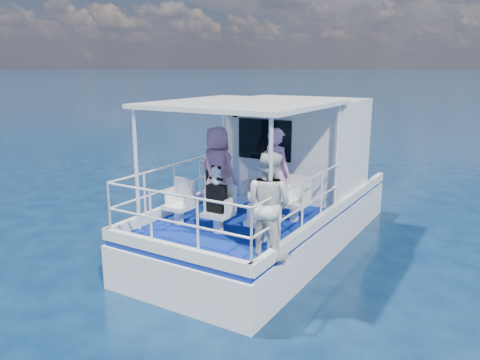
% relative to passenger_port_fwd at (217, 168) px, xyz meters
% --- Properties ---
extents(ground, '(2000.00, 2000.00, 0.00)m').
position_rel_passenger_port_fwd_xyz_m(ground, '(0.81, -0.10, -1.77)').
color(ground, '#081D3D').
rests_on(ground, ground).
extents(hull, '(3.00, 7.00, 1.60)m').
position_rel_passenger_port_fwd_xyz_m(hull, '(0.81, 0.90, -1.77)').
color(hull, white).
rests_on(hull, ground).
extents(deck, '(2.90, 6.90, 0.10)m').
position_rel_passenger_port_fwd_xyz_m(deck, '(0.81, 0.90, -0.92)').
color(deck, navy).
rests_on(deck, hull).
extents(cabin, '(2.85, 2.00, 2.20)m').
position_rel_passenger_port_fwd_xyz_m(cabin, '(0.81, 2.20, 0.23)').
color(cabin, white).
rests_on(cabin, deck).
extents(canopy, '(3.00, 3.20, 0.08)m').
position_rel_passenger_port_fwd_xyz_m(canopy, '(0.81, -0.30, 1.37)').
color(canopy, white).
rests_on(canopy, cabin).
extents(canopy_posts, '(2.77, 2.97, 2.20)m').
position_rel_passenger_port_fwd_xyz_m(canopy_posts, '(0.81, -0.35, 0.23)').
color(canopy_posts, white).
rests_on(canopy_posts, deck).
extents(railings, '(2.84, 3.59, 1.00)m').
position_rel_passenger_port_fwd_xyz_m(railings, '(0.81, -0.67, -0.37)').
color(railings, white).
rests_on(railings, deck).
extents(seat_port_fwd, '(0.48, 0.46, 0.38)m').
position_rel_passenger_port_fwd_xyz_m(seat_port_fwd, '(-0.09, 0.10, -0.68)').
color(seat_port_fwd, white).
rests_on(seat_port_fwd, deck).
extents(seat_center_fwd, '(0.48, 0.46, 0.38)m').
position_rel_passenger_port_fwd_xyz_m(seat_center_fwd, '(0.81, 0.10, -0.68)').
color(seat_center_fwd, white).
rests_on(seat_center_fwd, deck).
extents(seat_stbd_fwd, '(0.48, 0.46, 0.38)m').
position_rel_passenger_port_fwd_xyz_m(seat_stbd_fwd, '(1.71, 0.10, -0.68)').
color(seat_stbd_fwd, white).
rests_on(seat_stbd_fwd, deck).
extents(seat_port_aft, '(0.48, 0.46, 0.38)m').
position_rel_passenger_port_fwd_xyz_m(seat_port_aft, '(-0.09, -1.20, -0.68)').
color(seat_port_aft, white).
rests_on(seat_port_aft, deck).
extents(seat_center_aft, '(0.48, 0.46, 0.38)m').
position_rel_passenger_port_fwd_xyz_m(seat_center_aft, '(0.81, -1.20, -0.68)').
color(seat_center_aft, white).
rests_on(seat_center_aft, deck).
extents(seat_stbd_aft, '(0.48, 0.46, 0.38)m').
position_rel_passenger_port_fwd_xyz_m(seat_stbd_aft, '(1.71, -1.20, -0.68)').
color(seat_stbd_aft, white).
rests_on(seat_stbd_aft, deck).
extents(passenger_port_fwd, '(0.69, 0.52, 1.74)m').
position_rel_passenger_port_fwd_xyz_m(passenger_port_fwd, '(0.00, 0.00, 0.00)').
color(passenger_port_fwd, '#C8819B').
rests_on(passenger_port_fwd, deck).
extents(passenger_stbd_fwd, '(0.74, 0.59, 1.78)m').
position_rel_passenger_port_fwd_xyz_m(passenger_stbd_fwd, '(1.28, 0.15, 0.02)').
color(passenger_stbd_fwd, '#E997C2').
rests_on(passenger_stbd_fwd, deck).
extents(passenger_stbd_aft, '(0.87, 0.71, 1.67)m').
position_rel_passenger_port_fwd_xyz_m(passenger_stbd_aft, '(2.06, -1.66, -0.03)').
color(passenger_stbd_aft, silver).
rests_on(passenger_stbd_aft, deck).
extents(backpack_port, '(0.33, 0.19, 0.43)m').
position_rel_passenger_port_fwd_xyz_m(backpack_port, '(-0.08, 0.03, -0.27)').
color(backpack_port, black).
rests_on(backpack_port, seat_port_fwd).
extents(backpack_center, '(0.33, 0.19, 0.49)m').
position_rel_passenger_port_fwd_xyz_m(backpack_center, '(0.78, -1.20, -0.24)').
color(backpack_center, black).
rests_on(backpack_center, seat_center_aft).
extents(compact_camera, '(0.10, 0.06, 0.06)m').
position_rel_passenger_port_fwd_xyz_m(compact_camera, '(-0.08, 0.02, -0.03)').
color(compact_camera, black).
rests_on(compact_camera, backpack_port).
extents(panda, '(0.23, 0.19, 0.35)m').
position_rel_passenger_port_fwd_xyz_m(panda, '(0.79, -1.20, 0.18)').
color(panda, white).
rests_on(panda, backpack_center).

